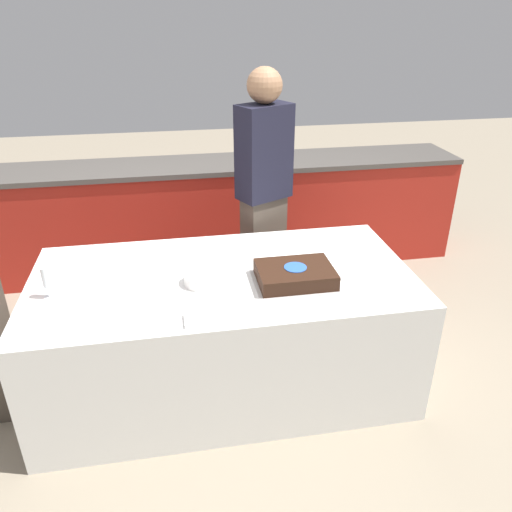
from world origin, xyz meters
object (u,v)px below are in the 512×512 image
object	(u,v)px
person_cutting_cake	(264,194)
cake	(295,275)
plate_stack	(202,278)
wine_glass	(46,279)

from	to	relation	value
person_cutting_cake	cake	bearing A→B (deg)	63.42
plate_stack	person_cutting_cake	distance (m)	0.97
wine_glass	plate_stack	bearing A→B (deg)	0.73
plate_stack	wine_glass	distance (m)	0.78
cake	wine_glass	size ratio (longest dim) A/B	2.58
cake	wine_glass	bearing A→B (deg)	177.31
plate_stack	wine_glass	xyz separation A→B (m)	(-0.78, -0.01, 0.08)
plate_stack	person_cutting_cake	world-z (taller)	person_cutting_cake
cake	wine_glass	distance (m)	1.28
cake	plate_stack	size ratio (longest dim) A/B	2.30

